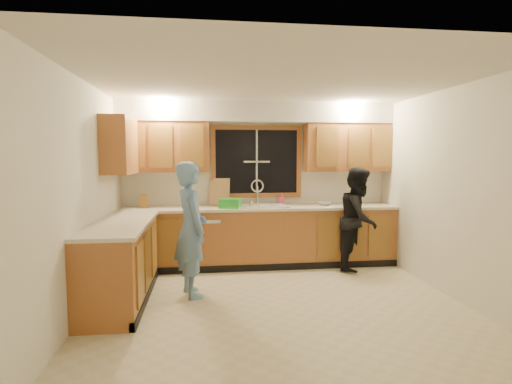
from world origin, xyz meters
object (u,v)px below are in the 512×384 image
Objects in this scene: stove at (110,276)px; bowl at (324,204)px; knife_block at (144,201)px; dish_crate at (230,203)px; man at (191,229)px; soap_bottle at (282,199)px; dishwasher at (203,241)px; sink at (259,210)px; woman at (359,219)px.

bowl is (2.84, 1.86, 0.50)m from stove.
dish_crate is (1.27, -0.15, -0.03)m from knife_block.
man is 1.97m from soap_bottle.
dishwasher is 2.04m from stove.
soap_bottle is (0.39, 0.18, 0.15)m from sink.
man is at bearing -129.39° from sink.
knife_block is at bearing -175.96° from soap_bottle.
stove is 1.95m from knife_block.
woman is 0.61m from bowl.
man is at bearing -57.62° from knife_block.
man is 7.67× the size of bowl.
dishwasher is 0.71m from dish_crate.
stove is 0.55× the size of man.
knife_block reaches higher than dishwasher.
sink is 4.06× the size of bowl.
sink is 0.53× the size of man.
dishwasher is 2.76× the size of dish_crate.
sink is 2.60m from stove.
man is 2.57m from woman.
sink is at bearing 14.62° from dish_crate.
woman is at bearing -5.65° from knife_block.
soap_bottle is (2.11, 0.15, -0.01)m from knife_block.
knife_block reaches higher than stove.
knife_block is (-3.16, 0.42, 0.26)m from woman.
dishwasher is at bearing -179.01° from sink.
bowl is at bearing 80.37° from woman.
stove is at bearing -90.63° from knife_block.
knife_block reaches higher than soap_bottle.
bowl is at bearing 1.85° from knife_block.
soap_bottle is at bearing 25.45° from sink.
dishwasher is 4.13× the size of knife_block.
knife_block is 1.28m from dish_crate.
man is 8.74× the size of soap_bottle.
woman is 3.20m from knife_block.
bowl is (1.89, 0.05, 0.54)m from dishwasher.
dish_crate reaches higher than stove.
woman is 5.13× the size of dish_crate.
woman is at bearing -14.86° from sink.
knife_block is 2.11m from soap_bottle.
stove is (-0.95, -1.81, 0.04)m from dishwasher.
dishwasher is 0.54× the size of woman.
man is 1.07× the size of woman.
sink reaches higher than dish_crate.
man reaches higher than soap_bottle.
sink reaches higher than stove.
bowl is (1.48, 0.15, -0.04)m from dish_crate.
dishwasher is at bearing -24.58° from man.
man is 1.45m from knife_block.
stove is (-1.80, -1.82, -0.41)m from sink.
man reaches higher than bowl.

